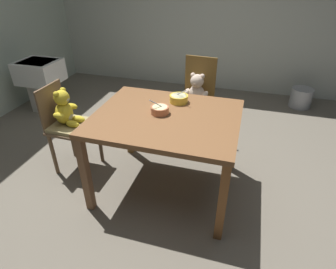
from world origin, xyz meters
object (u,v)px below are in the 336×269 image
object	(u,v)px
teddy_chair_near_left	(67,119)
porridge_bowl_terracotta_center	(160,110)
sink_basin	(41,79)
dining_table	(166,125)
teddy_chair_far_center	(196,96)
metal_pail	(301,98)
porridge_bowl_yellow_far_center	(179,98)

from	to	relation	value
teddy_chair_near_left	porridge_bowl_terracotta_center	size ratio (longest dim) A/B	5.86
sink_basin	porridge_bowl_terracotta_center	bearing A→B (deg)	-27.57
dining_table	porridge_bowl_terracotta_center	distance (m)	0.14
dining_table	teddy_chair_far_center	bearing A→B (deg)	85.06
dining_table	metal_pail	distance (m)	2.59
dining_table	teddy_chair_near_left	size ratio (longest dim) A/B	1.35
porridge_bowl_yellow_far_center	sink_basin	distance (m)	2.25
teddy_chair_near_left	sink_basin	bearing A→B (deg)	137.70
porridge_bowl_yellow_far_center	sink_basin	xyz separation A→B (m)	(-2.08, 0.79, -0.32)
porridge_bowl_terracotta_center	porridge_bowl_yellow_far_center	size ratio (longest dim) A/B	0.91
teddy_chair_far_center	porridge_bowl_terracotta_center	distance (m)	0.89
teddy_chair_far_center	teddy_chair_near_left	distance (m)	1.33
sink_basin	teddy_chair_near_left	bearing A→B (deg)	-43.16
dining_table	porridge_bowl_terracotta_center	xyz separation A→B (m)	(-0.06, 0.02, 0.12)
teddy_chair_far_center	sink_basin	xyz separation A→B (m)	(-2.13, 0.19, -0.09)
sink_basin	metal_pail	xyz separation A→B (m)	(3.39, 1.09, -0.32)
teddy_chair_near_left	sink_basin	xyz separation A→B (m)	(-1.09, 1.02, -0.09)
teddy_chair_far_center	porridge_bowl_terracotta_center	world-z (taller)	teddy_chair_far_center
teddy_chair_near_left	teddy_chair_far_center	bearing A→B (deg)	39.75
porridge_bowl_yellow_far_center	metal_pail	bearing A→B (deg)	55.08
porridge_bowl_terracotta_center	metal_pail	distance (m)	2.63
dining_table	teddy_chair_near_left	distance (m)	0.96
dining_table	porridge_bowl_yellow_far_center	size ratio (longest dim) A/B	7.17
metal_pail	dining_table	bearing A→B (deg)	-122.03
porridge_bowl_terracotta_center	porridge_bowl_yellow_far_center	xyz separation A→B (m)	(0.09, 0.25, 0.00)
porridge_bowl_terracotta_center	porridge_bowl_yellow_far_center	distance (m)	0.26
teddy_chair_near_left	metal_pail	xyz separation A→B (m)	(2.30, 2.11, -0.40)
dining_table	sink_basin	size ratio (longest dim) A/B	1.67
teddy_chair_near_left	porridge_bowl_yellow_far_center	bearing A→B (deg)	14.12
teddy_chair_far_center	sink_basin	bearing A→B (deg)	-90.68
porridge_bowl_terracotta_center	porridge_bowl_yellow_far_center	world-z (taller)	porridge_bowl_yellow_far_center
porridge_bowl_terracotta_center	sink_basin	size ratio (longest dim) A/B	0.21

